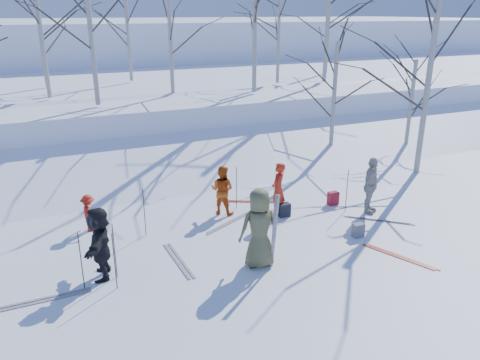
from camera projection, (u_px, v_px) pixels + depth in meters
name	position (u px, v px, depth m)	size (l,w,h in m)	color
ground	(263.00, 244.00, 12.31)	(120.00, 120.00, 0.00)	white
snow_ramp	(183.00, 164.00, 18.28)	(70.00, 9.50, 1.40)	white
snow_plateau	(130.00, 100.00, 26.59)	(70.00, 18.00, 2.20)	white
far_hill	(85.00, 53.00, 44.32)	(90.00, 30.00, 6.00)	white
skier_olive_center	(259.00, 228.00, 10.97)	(0.95, 0.62, 1.95)	brown
skier_red_north	(278.00, 189.00, 13.81)	(0.60, 0.39, 1.63)	red
skier_redor_behind	(222.00, 190.00, 13.94)	(0.73, 0.57, 1.51)	#BA480E
skier_red_seated	(89.00, 213.00, 12.90)	(0.68, 0.39, 1.06)	red
skier_cream_east	(371.00, 185.00, 13.98)	(1.02, 0.42, 1.73)	beige
skier_grey_west	(100.00, 243.00, 10.53)	(1.59, 0.51, 1.72)	black
dog	(262.00, 202.00, 14.42)	(0.25, 0.55, 0.47)	black
upright_ski_left	(274.00, 232.00, 10.86)	(0.07, 0.02, 1.90)	silver
upright_ski_right	(275.00, 231.00, 10.88)	(0.07, 0.02, 1.90)	silver
ski_pair_a	(379.00, 221.00, 13.67)	(1.57, 1.39, 0.02)	silver
ski_pair_b	(400.00, 257.00, 11.65)	(0.93, 1.82, 0.02)	#AA2A18
ski_pair_c	(178.00, 260.00, 11.48)	(0.28, 1.91, 0.02)	silver
ski_pair_d	(45.00, 299.00, 9.92)	(1.90, 0.22, 0.02)	silver
ski_pair_e	(248.00, 202.00, 15.03)	(1.78, 1.04, 0.02)	#AA2A18
ski_pair_f	(229.00, 223.00, 13.54)	(1.78, 1.05, 0.02)	silver
ski_pole_a	(347.00, 191.00, 14.09)	(0.02, 0.02, 1.34)	black
ski_pole_b	(115.00, 262.00, 10.12)	(0.02, 0.02, 1.34)	black
ski_pole_c	(144.00, 213.00, 12.58)	(0.02, 0.02, 1.34)	black
ski_pole_d	(236.00, 188.00, 14.34)	(0.02, 0.02, 1.34)	black
ski_pole_e	(115.00, 251.00, 10.57)	(0.02, 0.02, 1.34)	black
ski_pole_f	(81.00, 261.00, 10.13)	(0.02, 0.02, 1.34)	black
backpack_red	(333.00, 198.00, 14.76)	(0.32, 0.22, 0.42)	maroon
backpack_grey	(358.00, 230.00, 12.66)	(0.30, 0.20, 0.38)	slate
backpack_dark	(284.00, 210.00, 13.93)	(0.34, 0.24, 0.40)	black
birch_plateau_a	(170.00, 37.00, 20.88)	(4.06, 4.06, 4.94)	silver
birch_plateau_b	(328.00, 6.00, 23.97)	(5.95, 5.95, 7.65)	silver
birch_plateau_d	(38.00, 16.00, 22.69)	(5.30, 5.30, 6.72)	silver
birch_plateau_e	(128.00, 32.00, 24.73)	(4.15, 4.15, 5.06)	silver
birch_plateau_f	(42.00, 37.00, 19.69)	(4.17, 4.17, 5.10)	silver
birch_plateau_g	(278.00, 38.00, 24.04)	(3.77, 3.77, 4.53)	silver
birch_plateau_h	(328.00, 24.00, 28.15)	(4.59, 4.59, 5.71)	silver
birch_plateau_i	(255.00, 17.00, 20.94)	(5.27, 5.27, 6.67)	silver
birch_plateau_k	(90.00, 25.00, 17.97)	(4.90, 4.90, 6.15)	silver
birch_edge_b	(428.00, 82.00, 16.65)	(5.36, 5.36, 6.80)	silver
birch_edge_c	(411.00, 107.00, 19.81)	(3.34, 3.34, 3.91)	silver
birch_edge_e	(334.00, 101.00, 18.88)	(3.89, 3.89, 4.70)	silver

